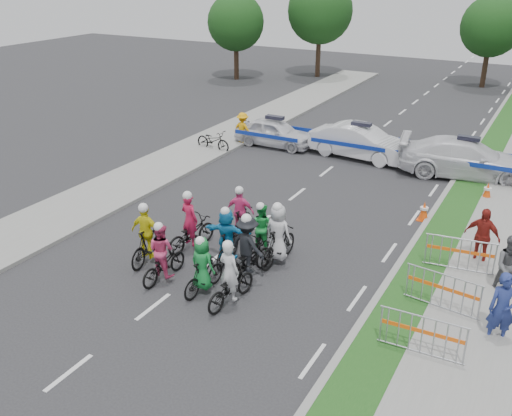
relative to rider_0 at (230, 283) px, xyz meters
The scene contains 31 objects.
ground 2.15m from the rider_0, 146.21° to the right, with size 90.00×90.00×0.00m, color #28282B.
curb_right 5.17m from the rider_0, 48.67° to the left, with size 0.20×60.00×0.12m, color gray.
grass_strip 5.65m from the rider_0, 43.31° to the left, with size 1.20×60.00×0.11m, color #174716.
sidewalk_right 7.06m from the rider_0, 33.21° to the left, with size 2.40×60.00×0.13m, color gray.
sidewalk_left 9.09m from the rider_0, 154.84° to the left, with size 3.00×60.00×0.13m, color gray.
rider_0 is the anchor object (origin of this frame).
rider_1 0.95m from the rider_0, behind, with size 0.77×1.70×1.74m.
rider_2 2.33m from the rider_0, behind, with size 0.80×1.83×1.84m.
rider_3 3.43m from the rider_0, 167.26° to the left, with size 1.03×1.92×1.97m.
rider_4 1.47m from the rider_0, 100.93° to the left, with size 1.23×2.08×2.03m.
rider_5 2.26m from the rider_0, 123.51° to the left, with size 1.53×1.83×1.86m.
rider_6 3.44m from the rider_0, 142.36° to the left, with size 1.04×2.05×2.00m.
rider_7 2.60m from the rider_0, 87.77° to the left, with size 0.88×1.95×2.01m.
rider_8 2.95m from the rider_0, 102.11° to the left, with size 0.77×1.76×1.76m.
rider_9 3.90m from the rider_0, 116.12° to the left, with size 0.98×1.83×1.86m.
police_car_0 14.17m from the rider_0, 112.37° to the left, with size 1.59×3.95×1.34m, color silver.
police_car_1 13.38m from the rider_0, 94.72° to the left, with size 1.62×4.63×1.53m, color silver.
police_car_2 13.62m from the rider_0, 74.63° to the left, with size 2.23×5.48×1.59m, color silver.
spectator_0 6.69m from the rider_0, 14.52° to the left, with size 0.67×0.44×1.84m, color navy.
spectator_1 7.53m from the rider_0, 31.95° to the left, with size 0.86×0.67×1.77m, color #515256.
spectator_2 7.71m from the rider_0, 45.31° to the left, with size 1.06×0.44×1.81m, color maroon.
marshal_hiviz 14.28m from the rider_0, 118.72° to the left, with size 1.04×0.60×1.61m, color #EFA40C.
barrier_0 4.99m from the rider_0, ahead, with size 2.00×0.50×1.12m, color #A5A8AD, non-canonical shape.
barrier_1 5.50m from the rider_0, 24.75° to the left, with size 2.00×0.50×1.12m, color #A5A8AD, non-canonical shape.
barrier_2 6.78m from the rider_0, 42.63° to the left, with size 2.00×0.50×1.12m, color #A5A8AD, non-canonical shape.
cone_0 8.46m from the rider_0, 67.75° to the left, with size 0.40×0.40×0.70m.
cone_1 11.92m from the rider_0, 65.90° to the left, with size 0.40×0.40×0.70m.
parked_bike 13.38m from the rider_0, 124.74° to the left, with size 0.66×1.90×1.00m, color black.
tree_0 31.32m from the rider_0, 120.32° to the left, with size 4.20×4.20×6.30m.
tree_3 32.94m from the rider_0, 109.14° to the left, with size 4.90×4.90×7.35m.
tree_4 33.07m from the rider_0, 87.75° to the left, with size 4.20×4.20×6.30m.
Camera 1 is at (8.55, -9.88, 8.45)m, focal length 40.00 mm.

